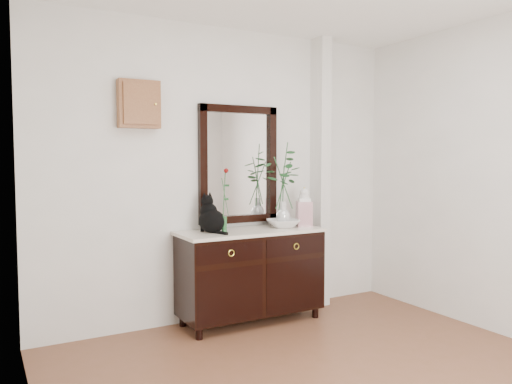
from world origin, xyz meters
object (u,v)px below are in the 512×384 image
lotus_bowl (283,223)px  ginger_jar (304,207)px  sideboard (251,271)px  cat (212,213)px

lotus_bowl → ginger_jar: size_ratio=0.81×
sideboard → lotus_bowl: 0.54m
lotus_bowl → ginger_jar: bearing=-6.3°
sideboard → ginger_jar: ginger_jar is taller
sideboard → ginger_jar: bearing=-2.5°
sideboard → cat: bearing=175.6°
cat → lotus_bowl: (0.72, -0.03, -0.13)m
sideboard → lotus_bowl: (0.35, -0.00, 0.41)m
ginger_jar → sideboard: bearing=177.5°
sideboard → ginger_jar: size_ratio=3.54×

